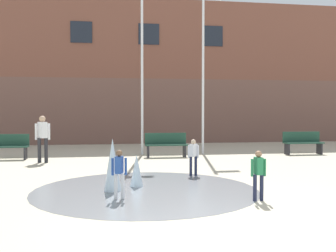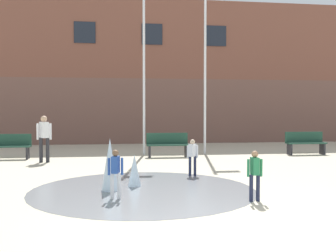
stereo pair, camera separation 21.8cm
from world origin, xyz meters
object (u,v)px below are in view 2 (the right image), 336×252
park_bench_under_right_flagpole (168,144)px  flagpole_left (145,50)px  park_bench_far_left (8,146)px  child_with_pink_shirt (255,172)px  flagpole_right (206,61)px  park_bench_near_trashcan (305,143)px  child_in_fountain (193,154)px  child_running (116,170)px  adult_in_red (44,135)px

park_bench_under_right_flagpole → flagpole_left: (-0.79, 0.95, 3.71)m
park_bench_far_left → flagpole_left: (5.05, 0.85, 3.71)m
child_with_pink_shirt → flagpole_right: size_ratio=0.14×
park_bench_far_left → park_bench_near_trashcan: size_ratio=1.00×
park_bench_near_trashcan → flagpole_right: (-3.90, 0.89, 3.32)m
child_in_fountain → flagpole_right: flagpole_right is taller
child_in_fountain → child_running: (-2.08, -2.57, 0.00)m
child_in_fountain → flagpole_right: (1.63, 5.35, 3.22)m
child_running → flagpole_right: 9.32m
child_with_pink_shirt → park_bench_far_left: bearing=41.2°
park_bench_near_trashcan → child_in_fountain: (-5.54, -4.46, 0.10)m
park_bench_near_trashcan → adult_in_red: size_ratio=1.01×
park_bench_far_left → park_bench_under_right_flagpole: bearing=-1.0°
park_bench_under_right_flagpole → child_in_fountain: bearing=-89.0°
child_running → flagpole_right: size_ratio=0.14×
child_with_pink_shirt → flagpole_left: 9.34m
adult_in_red → flagpole_right: (6.09, 1.97, 2.87)m
child_running → adult_in_red: size_ratio=0.62×
park_bench_under_right_flagpole → flagpole_right: bearing=29.1°
park_bench_far_left → flagpole_left: 6.33m
flagpole_right → child_running: bearing=-115.1°
park_bench_near_trashcan → child_with_pink_shirt: bearing=-123.1°
adult_in_red → flagpole_left: 5.23m
park_bench_far_left → park_bench_near_trashcan: same height
child_in_fountain → flagpole_left: bearing=-121.8°
child_running → flagpole_right: flagpole_right is taller
child_running → child_with_pink_shirt: bearing=96.4°
child_running → adult_in_red: bearing=-139.9°
child_running → child_with_pink_shirt: same height
child_in_fountain → flagpole_right: size_ratio=0.14×
child_with_pink_shirt → flagpole_left: flagpole_left is taller
child_in_fountain → adult_in_red: 5.61m
park_bench_under_right_flagpole → adult_in_red: 4.52m
child_in_fountain → flagpole_left: (-0.87, 5.35, 3.61)m
park_bench_far_left → adult_in_red: 1.90m
flagpole_left → flagpole_right: size_ratio=1.11×
child_running → flagpole_left: flagpole_left is taller
park_bench_far_left → child_with_pink_shirt: child_with_pink_shirt is taller
child_with_pink_shirt → flagpole_right: 9.14m
park_bench_under_right_flagpole → flagpole_left: bearing=129.9°
park_bench_under_right_flagpole → child_with_pink_shirt: bearing=-85.0°
park_bench_under_right_flagpole → adult_in_red: (-4.38, -1.02, 0.45)m
flagpole_left → park_bench_under_right_flagpole: bearing=-50.1°
park_bench_far_left → child_running: child_running is taller
child_with_pink_shirt → flagpole_left: bearing=10.5°
child_running → child_with_pink_shirt: (2.67, -0.57, 0.00)m
flagpole_left → flagpole_right: flagpole_left is taller
park_bench_far_left → child_running: size_ratio=1.62×
child_running → park_bench_under_right_flagpole: bearing=-177.7°
child_in_fountain → flagpole_left: size_ratio=0.12×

